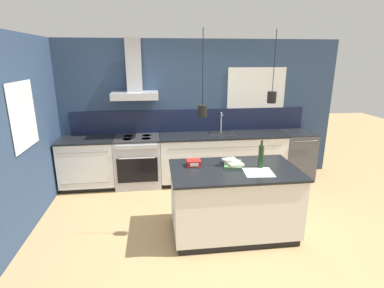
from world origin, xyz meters
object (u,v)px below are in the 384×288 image
Objects in this scene: dishwasher at (295,155)px; book_stack at (233,163)px; bottle_on_island at (261,156)px; oven_range at (138,161)px; red_supply_box at (194,163)px.

book_stack is (-1.69, -1.61, 0.48)m from dishwasher.
bottle_on_island is 0.38m from book_stack.
dishwasher is 2.38m from book_stack.
bottle_on_island is at bearing -46.33° from oven_range.
dishwasher is at bearing 35.38° from red_supply_box.
book_stack is at bearing 158.12° from bottle_on_island.
dishwasher is 2.75m from red_supply_box.
book_stack is at bearing -136.33° from dishwasher.
red_supply_box reaches higher than book_stack.
dishwasher is 2.49× the size of bottle_on_island.
dishwasher is (3.02, 0.00, 0.00)m from oven_range.
bottle_on_island is at bearing -21.88° from book_stack.
bottle_on_island is at bearing -11.87° from red_supply_box.
red_supply_box reaches higher than dishwasher.
red_supply_box is at bearing 168.13° from bottle_on_island.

